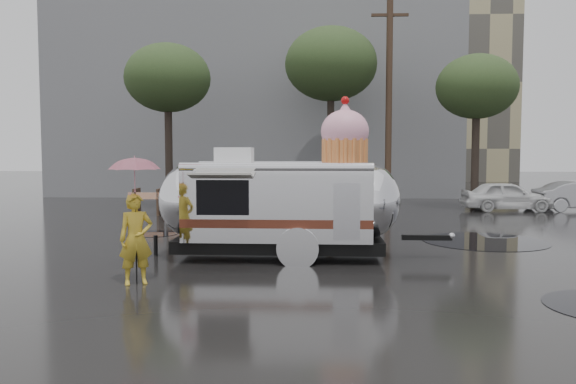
{
  "coord_description": "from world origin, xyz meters",
  "views": [
    {
      "loc": [
        -0.96,
        -10.89,
        2.34
      ],
      "look_at": [
        -1.44,
        1.65,
        1.46
      ],
      "focal_mm": 35.0,
      "sensor_mm": 36.0,
      "label": 1
    }
  ],
  "objects": [
    {
      "name": "ground",
      "position": [
        0.0,
        0.0,
        0.0
      ],
      "size": [
        120.0,
        120.0,
        0.0
      ],
      "primitive_type": "plane",
      "color": "black",
      "rests_on": "ground"
    },
    {
      "name": "puddles",
      "position": [
        2.65,
        2.43,
        0.01
      ],
      "size": [
        11.49,
        9.19,
        0.01
      ],
      "color": "black",
      "rests_on": "ground"
    },
    {
      "name": "grey_building",
      "position": [
        -4.0,
        24.0,
        6.5
      ],
      "size": [
        22.0,
        12.0,
        13.0
      ],
      "primitive_type": "cube",
      "color": "slate",
      "rests_on": "ground"
    },
    {
      "name": "utility_pole",
      "position": [
        2.5,
        14.0,
        4.62
      ],
      "size": [
        1.6,
        0.28,
        9.0
      ],
      "color": "#473323",
      "rests_on": "ground"
    },
    {
      "name": "tree_left",
      "position": [
        -7.0,
        13.0,
        5.48
      ],
      "size": [
        3.64,
        3.64,
        6.95
      ],
      "color": "#382D26",
      "rests_on": "ground"
    },
    {
      "name": "tree_mid",
      "position": [
        0.0,
        15.0,
        6.34
      ],
      "size": [
        4.2,
        4.2,
        8.03
      ],
      "color": "#382D26",
      "rests_on": "ground"
    },
    {
      "name": "tree_right",
      "position": [
        6.0,
        13.0,
        5.06
      ],
      "size": [
        3.36,
        3.36,
        6.42
      ],
      "color": "#382D26",
      "rests_on": "ground"
    },
    {
      "name": "barricade_row",
      "position": [
        -5.55,
        9.96,
        0.52
      ],
      "size": [
        4.3,
        0.8,
        1.0
      ],
      "color": "#473323",
      "rests_on": "ground"
    },
    {
      "name": "airstream_trailer",
      "position": [
        -1.56,
        1.64,
        1.28
      ],
      "size": [
        6.8,
        2.6,
        3.66
      ],
      "rotation": [
        0.0,
        0.0,
        -0.02
      ],
      "color": "silver",
      "rests_on": "ground"
    },
    {
      "name": "person_left",
      "position": [
        -4.04,
        -1.12,
        0.81
      ],
      "size": [
        0.69,
        0.6,
        1.62
      ],
      "primitive_type": "imported",
      "rotation": [
        0.0,
        0.0,
        0.45
      ],
      "color": "gold",
      "rests_on": "ground"
    },
    {
      "name": "umbrella_pink",
      "position": [
        -4.04,
        -1.12,
        1.92
      ],
      "size": [
        1.09,
        1.09,
        2.29
      ],
      "color": "pink",
      "rests_on": "ground"
    }
  ]
}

